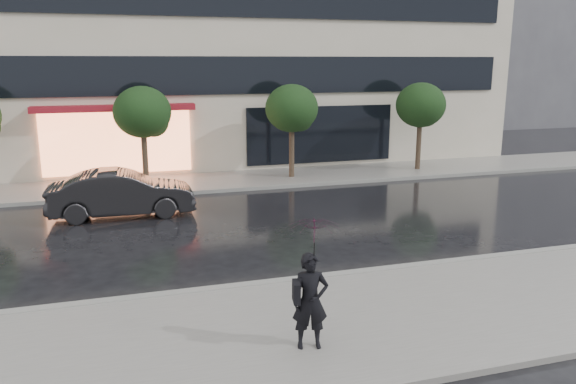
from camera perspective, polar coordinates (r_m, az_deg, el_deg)
name	(u,v)px	position (r m, az deg, el deg)	size (l,w,h in m)	color
ground	(296,267)	(13.82, 0.80, -7.63)	(120.00, 120.00, 0.00)	black
sidewalk_near	(348,323)	(11.00, 6.09, -13.07)	(60.00, 4.50, 0.12)	slate
sidewalk_far	(221,181)	(23.40, -6.84, 1.13)	(60.00, 3.50, 0.12)	slate
curb_near	(309,279)	(12.91, 2.17, -8.85)	(60.00, 0.25, 0.14)	gray
curb_far	(229,190)	(21.72, -6.02, 0.23)	(60.00, 0.25, 0.14)	gray
bg_building_right	(497,22)	(50.30, 20.48, 15.91)	(12.00, 12.00, 16.00)	#4C4C54
tree_mid_west	(144,114)	(22.44, -14.41, 7.69)	(2.20, 2.20, 3.99)	#33261C
tree_mid_east	(293,110)	(23.49, 0.50, 8.32)	(2.20, 2.20, 3.99)	#33261C
tree_far_east	(421,107)	(25.92, 13.41, 8.43)	(2.20, 2.20, 3.99)	#33261C
parked_car	(122,193)	(18.82, -16.51, -0.13)	(1.60, 4.57, 1.51)	black
pedestrian_with_umbrella	(312,267)	(9.41, 2.50, -7.61)	(1.00, 1.01, 2.29)	black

